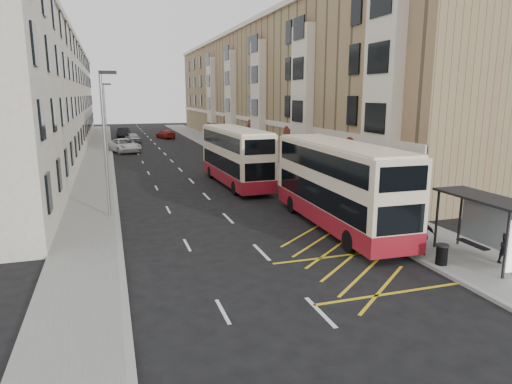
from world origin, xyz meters
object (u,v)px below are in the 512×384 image
object	(u,v)px
street_lamp_near	(105,137)
double_decker_front	(338,185)
pedestrian_mid	(509,243)
pedestrian_far	(423,235)
litter_bin	(442,254)
car_silver	(133,138)
street_lamp_far	(106,114)
pedestrian_near	(409,227)
double_decker_rear	(236,156)
car_red	(166,134)
bus_shelter	(493,215)
white_van	(124,145)
car_dark	(123,132)

from	to	relation	value
street_lamp_near	double_decker_front	bearing A→B (deg)	-26.32
pedestrian_mid	pedestrian_far	size ratio (longest dim) A/B	0.98
street_lamp_near	litter_bin	size ratio (longest dim) A/B	9.45
car_silver	street_lamp_near	bearing A→B (deg)	-104.88
street_lamp_far	pedestrian_near	size ratio (longest dim) A/B	4.14
double_decker_rear	pedestrian_mid	bearing A→B (deg)	-75.00
car_red	bus_shelter	bearing A→B (deg)	80.35
double_decker_front	car_silver	distance (m)	48.67
pedestrian_far	car_red	xyz separation A→B (m)	(-3.85, 58.54, -0.34)
bus_shelter	litter_bin	xyz separation A→B (m)	(-1.99, 0.39, -1.55)
bus_shelter	double_decker_rear	xyz separation A→B (m)	(-5.33, 19.70, 0.10)
double_decker_front	litter_bin	world-z (taller)	double_decker_front
bus_shelter	pedestrian_near	world-z (taller)	bus_shelter
litter_bin	bus_shelter	bearing A→B (deg)	-11.08
car_silver	pedestrian_far	bearing A→B (deg)	-90.35
white_van	car_silver	xyz separation A→B (m)	(1.60, 11.02, -0.11)
street_lamp_far	street_lamp_near	bearing A→B (deg)	-90.00
double_decker_rear	pedestrian_mid	xyz separation A→B (m)	(6.03, -20.01, -1.25)
pedestrian_mid	pedestrian_near	bearing A→B (deg)	134.98
bus_shelter	white_van	xyz separation A→B (m)	(-12.80, 43.76, -1.32)
double_decker_front	litter_bin	bearing A→B (deg)	-76.54
double_decker_front	double_decker_rear	world-z (taller)	double_decker_front
white_van	car_dark	world-z (taller)	white_van
pedestrian_mid	car_silver	bearing A→B (deg)	104.51
litter_bin	pedestrian_near	xyz separation A→B (m)	(0.02, 2.20, 0.53)
car_silver	car_dark	xyz separation A→B (m)	(-1.03, 9.18, 0.10)
double_decker_rear	car_red	world-z (taller)	double_decker_rear
bus_shelter	pedestrian_mid	bearing A→B (deg)	-23.62
double_decker_front	car_red	xyz separation A→B (m)	(-2.50, 53.37, -1.63)
street_lamp_far	car_red	bearing A→B (deg)	63.50
street_lamp_far	car_dark	size ratio (longest dim) A/B	1.65
double_decker_front	white_van	bearing A→B (deg)	105.88
street_lamp_far	litter_bin	distance (m)	44.07
street_lamp_near	car_dark	distance (m)	51.77
street_lamp_far	car_silver	world-z (taller)	street_lamp_far
double_decker_rear	car_silver	distance (m)	35.60
litter_bin	pedestrian_mid	xyz separation A→B (m)	(2.69, -0.70, 0.40)
bus_shelter	street_lamp_far	bearing A→B (deg)	109.12
street_lamp_near	car_dark	world-z (taller)	street_lamp_near
litter_bin	pedestrian_mid	size ratio (longest dim) A/B	0.51
street_lamp_near	car_red	world-z (taller)	street_lamp_near
double_decker_front	pedestrian_mid	xyz separation A→B (m)	(4.04, -7.08, -1.31)
pedestrian_far	white_van	xyz separation A→B (m)	(-10.81, 42.14, -0.19)
pedestrian_near	car_red	bearing A→B (deg)	-114.11
bus_shelter	street_lamp_far	size ratio (longest dim) A/B	0.53
litter_bin	pedestrian_far	size ratio (longest dim) A/B	0.50
street_lamp_far	pedestrian_mid	bearing A→B (deg)	-70.18
street_lamp_far	pedestrian_far	size ratio (longest dim) A/B	4.68
bus_shelter	white_van	size ratio (longest dim) A/B	0.72
street_lamp_near	white_van	distance (m)	31.66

